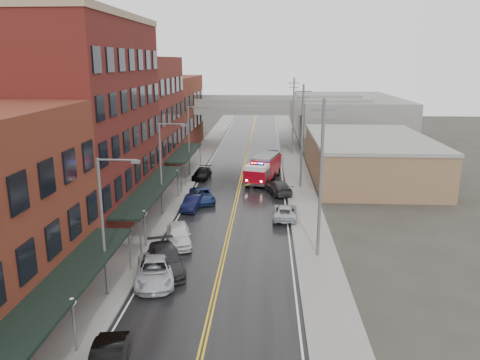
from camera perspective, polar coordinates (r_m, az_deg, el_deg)
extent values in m
cube|color=black|center=(50.79, -0.40, -2.29)|extent=(11.00, 160.00, 0.02)
cube|color=slate|center=(51.76, -8.50, -2.06)|extent=(3.00, 160.00, 0.15)
cube|color=slate|center=(50.83, 7.84, -2.34)|extent=(3.00, 160.00, 0.15)
cube|color=gray|center=(51.45, -6.70, -2.10)|extent=(0.30, 160.00, 0.15)
cube|color=gray|center=(50.73, 5.98, -2.32)|extent=(0.30, 160.00, 0.15)
cube|color=#541616|center=(45.06, -18.29, 6.54)|extent=(9.00, 20.00, 18.00)
cube|color=#5D201C|center=(61.73, -12.27, 7.47)|extent=(9.00, 15.00, 15.00)
cube|color=maroon|center=(78.78, -8.82, 7.97)|extent=(9.00, 20.00, 12.00)
cube|color=brown|center=(61.12, 15.39, 2.46)|extent=(14.00, 22.00, 5.00)
cube|color=slate|center=(90.38, 12.88, 7.32)|extent=(18.00, 30.00, 8.00)
cube|color=black|center=(27.54, -20.36, -11.50)|extent=(2.60, 16.00, 0.18)
cylinder|color=slate|center=(34.24, -13.30, -8.52)|extent=(0.10, 0.10, 3.00)
cube|color=black|center=(44.45, -10.71, -0.99)|extent=(2.60, 18.00, 0.18)
cylinder|color=slate|center=(36.73, -12.06, -6.84)|extent=(0.10, 0.10, 3.00)
cylinder|color=slate|center=(52.71, -7.19, -0.11)|extent=(0.10, 0.10, 3.00)
cube|color=black|center=(61.12, -6.79, 3.36)|extent=(2.60, 13.00, 0.18)
cylinder|color=slate|center=(55.38, -6.67, 0.62)|extent=(0.10, 0.10, 3.00)
cylinder|color=slate|center=(67.14, -4.88, 3.10)|extent=(0.10, 0.10, 3.00)
cylinder|color=#59595B|center=(26.26, -19.53, -16.72)|extent=(0.14, 0.14, 2.80)
sphere|color=silver|center=(25.54, -19.82, -13.83)|extent=(0.44, 0.44, 0.44)
cylinder|color=#59595B|center=(38.22, -11.50, -6.12)|extent=(0.14, 0.14, 2.80)
sphere|color=silver|center=(37.73, -11.61, -3.99)|extent=(0.44, 0.44, 0.44)
cylinder|color=#59595B|center=(51.22, -7.57, -0.66)|extent=(0.14, 0.14, 2.80)
sphere|color=silver|center=(50.86, -7.62, 0.97)|extent=(0.44, 0.44, 0.44)
cylinder|color=#59595B|center=(30.13, -16.38, -5.82)|extent=(0.18, 0.18, 9.00)
cylinder|color=#59595B|center=(28.55, -14.73, 2.38)|extent=(2.40, 0.12, 0.12)
cube|color=#59595B|center=(28.25, -12.59, 2.18)|extent=(0.50, 0.22, 0.18)
cylinder|color=#59595B|center=(44.86, -9.63, 1.18)|extent=(0.18, 0.18, 9.00)
cylinder|color=#59595B|center=(43.82, -8.33, 6.77)|extent=(2.40, 0.12, 0.12)
cube|color=#59595B|center=(43.63, -6.90, 6.65)|extent=(0.50, 0.22, 0.18)
cylinder|color=#59595B|center=(60.25, -6.26, 4.67)|extent=(0.18, 0.18, 9.00)
cylinder|color=#59595B|center=(59.48, -5.22, 8.85)|extent=(2.40, 0.12, 0.12)
cube|color=#59595B|center=(59.33, -4.16, 8.76)|extent=(0.50, 0.22, 0.18)
cylinder|color=#59595B|center=(34.85, 9.81, -0.11)|extent=(0.24, 0.24, 12.00)
cube|color=#59595B|center=(33.94, 10.19, 8.41)|extent=(1.80, 0.12, 0.12)
cube|color=#59595B|center=(34.02, 10.14, 7.24)|extent=(1.40, 0.12, 0.12)
cylinder|color=#59595B|center=(54.37, 7.56, 5.17)|extent=(0.24, 0.24, 12.00)
cube|color=#59595B|center=(53.79, 7.75, 10.65)|extent=(1.80, 0.12, 0.12)
cube|color=#59595B|center=(53.84, 7.72, 9.91)|extent=(1.40, 0.12, 0.12)
cylinder|color=#59595B|center=(74.15, 6.50, 7.66)|extent=(0.24, 0.24, 12.00)
cube|color=#59595B|center=(73.72, 6.62, 11.67)|extent=(1.80, 0.12, 0.12)
cube|color=#59595B|center=(73.76, 6.60, 11.13)|extent=(1.40, 0.12, 0.12)
cube|color=slate|center=(80.99, 1.11, 8.84)|extent=(40.00, 10.00, 1.50)
cube|color=slate|center=(82.61, -6.60, 6.24)|extent=(1.60, 8.00, 6.00)
cube|color=slate|center=(81.74, 8.87, 6.08)|extent=(1.60, 8.00, 6.00)
cube|color=maroon|center=(59.24, 3.17, 1.73)|extent=(3.98, 6.25, 2.21)
cube|color=maroon|center=(55.46, 2.09, 0.53)|extent=(3.22, 3.30, 1.58)
cube|color=silver|center=(55.22, 2.10, 1.59)|extent=(3.04, 3.06, 0.53)
cube|color=black|center=(55.58, 2.15, 0.90)|extent=(2.98, 2.29, 0.84)
cube|color=slate|center=(58.98, 3.18, 2.93)|extent=(3.62, 5.78, 0.32)
cube|color=black|center=(55.14, 2.10, 1.94)|extent=(1.70, 0.70, 0.15)
sphere|color=#FF0C0C|center=(55.28, 1.52, 2.06)|extent=(0.21, 0.21, 0.21)
sphere|color=#1933FF|center=(54.98, 2.68, 1.98)|extent=(0.21, 0.21, 0.21)
cylinder|color=black|center=(55.87, 0.91, -0.19)|extent=(1.11, 0.62, 1.05)
cylinder|color=black|center=(55.27, 3.20, -0.38)|extent=(1.11, 0.62, 1.05)
cylinder|color=black|center=(59.29, 1.94, 0.66)|extent=(1.11, 0.62, 1.05)
cylinder|color=black|center=(58.72, 4.11, 0.50)|extent=(1.11, 0.62, 1.05)
cylinder|color=black|center=(61.75, 2.61, 1.21)|extent=(1.11, 0.62, 1.05)
cylinder|color=black|center=(61.21, 4.70, 1.06)|extent=(1.11, 0.62, 1.05)
imported|color=#B1B4BA|center=(32.77, -10.32, -10.83)|extent=(3.55, 5.93, 1.54)
imported|color=black|center=(34.17, -9.10, -9.60)|extent=(4.08, 6.09, 1.64)
imported|color=silver|center=(38.60, -7.52, -6.64)|extent=(3.03, 5.19, 1.66)
imported|color=black|center=(47.35, -5.83, -2.76)|extent=(1.91, 4.34, 1.39)
imported|color=navy|center=(49.82, -4.63, -1.86)|extent=(3.60, 5.43, 1.39)
imported|color=black|center=(59.43, -4.67, 0.79)|extent=(2.26, 4.73, 1.33)
imported|color=#ACB1B5|center=(44.61, 5.50, -3.88)|extent=(2.43, 4.88, 1.33)
imported|color=#2B2B2D|center=(52.76, 4.67, -0.86)|extent=(3.53, 5.63, 1.52)
imported|color=silver|center=(62.29, 3.65, 1.45)|extent=(2.57, 4.19, 1.33)
imported|color=black|center=(71.45, 4.04, 3.15)|extent=(1.74, 4.29, 1.39)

